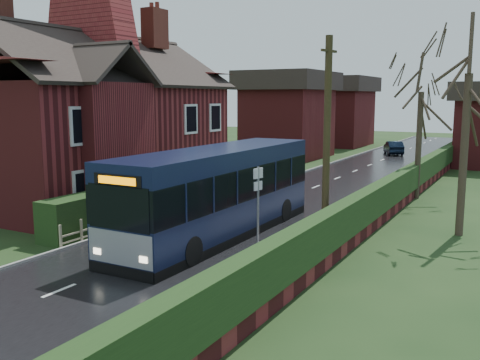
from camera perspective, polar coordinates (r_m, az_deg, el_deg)
The scene contains 18 objects.
ground at distance 20.35m, azimuth -6.14°, elevation -6.51°, with size 140.00×140.00×0.00m, color #29401B.
road at distance 28.90m, azimuth 5.28°, elevation -1.89°, with size 6.00×100.00×0.02m, color black.
pavement at distance 27.50m, azimuth 13.43°, elevation -2.52°, with size 2.50×100.00×0.14m, color slate.
kerb_right at distance 27.84m, azimuth 11.05°, elevation -2.31°, with size 0.12×100.00×0.14m, color gray.
kerb_left at distance 30.21m, azimuth -0.03°, elevation -1.31°, with size 0.12×100.00×0.10m, color gray.
front_hedge at distance 26.36m, azimuth -6.91°, elevation -1.21°, with size 1.20×16.00×1.60m, color #1A3113.
picket_fence at distance 26.00m, azimuth -5.55°, elevation -2.11°, with size 0.10×16.00×0.90m, color tan, non-canonical shape.
right_wall_hedge at distance 26.98m, azimuth 16.67°, elevation -0.82°, with size 0.60×50.00×1.80m.
brick_house at distance 28.92m, azimuth -15.17°, elevation 6.56°, with size 9.30×14.60×10.30m.
bus at distance 20.57m, azimuth -2.39°, elevation -1.44°, with size 2.63×11.30×3.43m.
car_silver at distance 24.29m, azimuth -3.58°, elevation -2.17°, with size 1.74×4.33×1.48m, color #B9B9BE.
car_green at distance 21.35m, azimuth -9.26°, elevation -4.08°, with size 1.79×4.40×1.28m, color black.
car_distant at distance 52.64m, azimuth 16.06°, elevation 3.32°, with size 1.35×3.86×1.27m, color black.
bus_stop_sign at distance 18.24m, azimuth 1.93°, elevation -1.82°, with size 0.15×0.46×3.03m.
telegraph_pole at distance 19.46m, azimuth 9.24°, elevation 4.10°, with size 0.27×0.96×7.50m.
tree_right_near at distance 22.21m, azimuth 23.31°, elevation 11.50°, with size 4.14×4.14×8.93m.
tree_right_far at distance 29.75m, azimuth 18.82°, elevation 9.64°, with size 4.18×4.18×8.07m.
tree_house_side at distance 39.46m, azimuth -7.74°, elevation 11.15°, with size 4.14×4.14×9.40m.
Camera 1 is at (11.30, -16.05, 5.36)m, focal length 40.00 mm.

